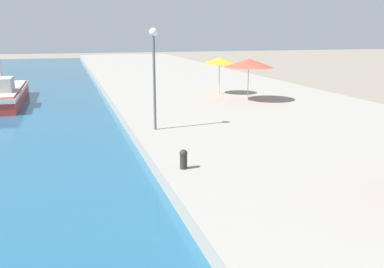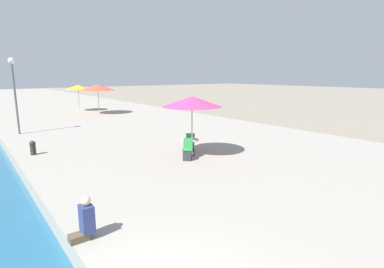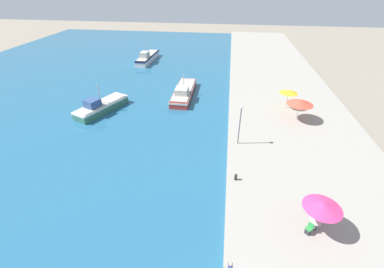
{
  "view_description": "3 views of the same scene",
  "coord_description": "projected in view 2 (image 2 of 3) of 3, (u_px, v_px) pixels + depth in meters",
  "views": [
    {
      "loc": [
        -2.73,
        -1.17,
        5.0
      ],
      "look_at": [
        1.5,
        13.24,
        1.36
      ],
      "focal_mm": 40.0,
      "sensor_mm": 36.0,
      "label": 1
    },
    {
      "loc": [
        -1.48,
        -3.02,
        4.14
      ],
      "look_at": [
        6.4,
        7.28,
        1.56
      ],
      "focal_mm": 28.0,
      "sensor_mm": 36.0,
      "label": 2
    },
    {
      "loc": [
        -0.7,
        -5.9,
        16.23
      ],
      "look_at": [
        -4.0,
        18.0,
        1.16
      ],
      "focal_mm": 24.0,
      "sensor_mm": 36.0,
      "label": 3
    }
  ],
  "objects": [
    {
      "name": "mooring_bollard",
      "position": [
        33.0,
        147.0,
        13.54
      ],
      "size": [
        0.26,
        0.26,
        0.65
      ],
      "color": "#2D2823",
      "rests_on": "quay_promenade"
    },
    {
      "name": "cafe_chair_right",
      "position": [
        187.0,
        153.0,
        12.71
      ],
      "size": [
        0.59,
        0.59,
        0.91
      ],
      "rotation": [
        0.0,
        0.0,
        2.35
      ],
      "color": "#2D2D33",
      "rests_on": "quay_promenade"
    },
    {
      "name": "cafe_table",
      "position": [
        190.0,
        144.0,
        13.37
      ],
      "size": [
        0.8,
        0.8,
        0.74
      ],
      "color": "#333338",
      "rests_on": "quay_promenade"
    },
    {
      "name": "cafe_umbrella_white",
      "position": [
        98.0,
        87.0,
        27.3
      ],
      "size": [
        3.17,
        3.17,
        2.72
      ],
      "color": "#B7B7B7",
      "rests_on": "quay_promenade"
    },
    {
      "name": "quay_promenade",
      "position": [
        58.0,
        106.0,
        37.57
      ],
      "size": [
        16.0,
        90.0,
        0.56
      ],
      "color": "gray",
      "rests_on": "ground_plane"
    },
    {
      "name": "cafe_chair_left",
      "position": [
        191.0,
        145.0,
        14.12
      ],
      "size": [
        0.58,
        0.59,
        0.91
      ],
      "rotation": [
        0.0,
        0.0,
        -0.69
      ],
      "color": "#2D2D33",
      "rests_on": "quay_promenade"
    },
    {
      "name": "lamppost",
      "position": [
        14.0,
        83.0,
        17.78
      ],
      "size": [
        0.36,
        0.36,
        4.56
      ],
      "color": "#565B60",
      "rests_on": "quay_promenade"
    },
    {
      "name": "cafe_umbrella_pink",
      "position": [
        192.0,
        102.0,
        12.95
      ],
      "size": [
        2.61,
        2.61,
        2.67
      ],
      "color": "#B7B7B7",
      "rests_on": "quay_promenade"
    },
    {
      "name": "cafe_umbrella_striped",
      "position": [
        78.0,
        87.0,
        29.55
      ],
      "size": [
        2.41,
        2.41,
        2.57
      ],
      "color": "#B7B7B7",
      "rests_on": "quay_promenade"
    },
    {
      "name": "person_at_quay",
      "position": [
        85.0,
        220.0,
        6.57
      ],
      "size": [
        0.54,
        0.36,
        0.99
      ],
      "color": "brown",
      "rests_on": "quay_promenade"
    }
  ]
}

